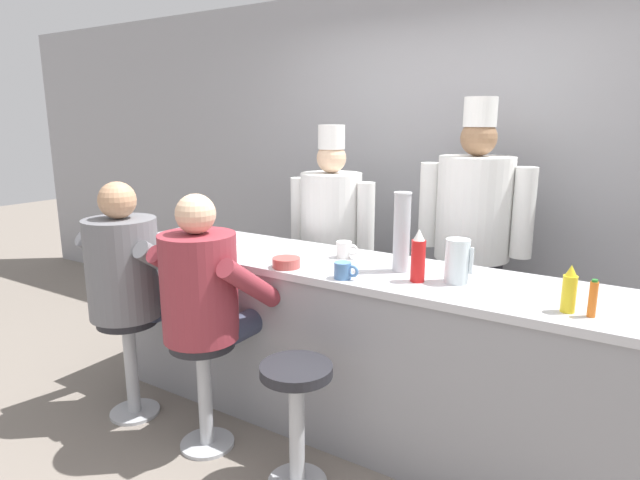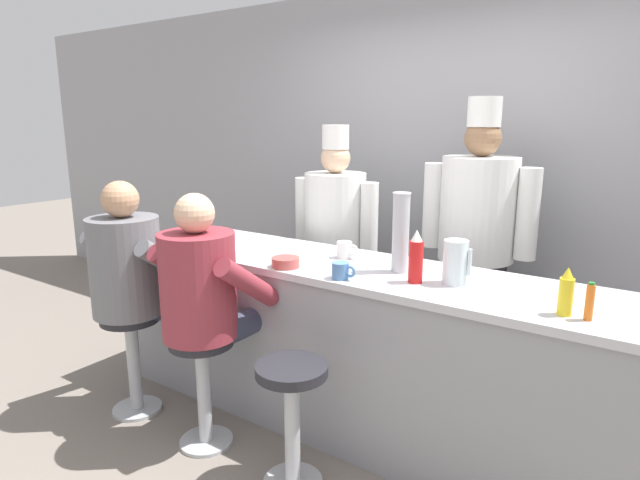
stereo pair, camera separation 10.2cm
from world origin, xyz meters
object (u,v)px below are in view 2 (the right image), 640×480
at_px(coffee_mug_blue, 341,271).
at_px(diner_seated_maroon, 204,293).
at_px(water_pitcher_clear, 455,262).
at_px(empty_stool_round, 292,405).
at_px(mustard_bottle_yellow, 566,293).
at_px(hot_sauce_bottle_orange, 590,302).
at_px(breakfast_plate, 228,247).
at_px(cup_stack_steel, 401,233).
at_px(cook_in_whites_far, 477,234).
at_px(coffee_mug_white, 345,250).
at_px(ketchup_bottle_red, 416,258).
at_px(cereal_bowl, 286,262).
at_px(cook_in_whites_near, 335,236).
at_px(diner_seated_grey, 131,273).

bearing_deg(coffee_mug_blue, diner_seated_maroon, -153.35).
xyz_separation_m(water_pitcher_clear, empty_stool_round, (-0.54, -0.59, -0.65)).
distance_m(mustard_bottle_yellow, hot_sauce_bottle_orange, 0.09).
bearing_deg(breakfast_plate, cup_stack_steel, 8.17).
height_order(diner_seated_maroon, empty_stool_round, diner_seated_maroon).
xyz_separation_m(empty_stool_round, cook_in_whites_far, (0.35, 1.48, 0.61)).
xyz_separation_m(coffee_mug_white, cook_in_whites_far, (0.50, 0.77, 0.02)).
bearing_deg(breakfast_plate, diner_seated_maroon, -60.72).
height_order(ketchup_bottle_red, cereal_bowl, ketchup_bottle_red).
relative_size(hot_sauce_bottle_orange, diner_seated_maroon, 0.11).
relative_size(breakfast_plate, coffee_mug_blue, 1.78).
bearing_deg(coffee_mug_blue, hot_sauce_bottle_orange, 4.10).
xyz_separation_m(empty_stool_round, cook_in_whites_near, (-0.60, 1.28, 0.51)).
distance_m(ketchup_bottle_red, cook_in_whites_far, 0.98).
height_order(coffee_mug_white, diner_seated_maroon, diner_seated_maroon).
height_order(mustard_bottle_yellow, cook_in_whites_far, cook_in_whites_far).
relative_size(ketchup_bottle_red, coffee_mug_white, 1.93).
bearing_deg(mustard_bottle_yellow, diner_seated_grey, -169.71).
relative_size(breakfast_plate, diner_seated_grey, 0.17).
bearing_deg(water_pitcher_clear, cup_stack_steel, 172.70).
height_order(breakfast_plate, cup_stack_steel, cup_stack_steel).
relative_size(ketchup_bottle_red, diner_seated_grey, 0.19).
distance_m(coffee_mug_blue, cook_in_whites_far, 1.17).
bearing_deg(cook_in_whites_near, cereal_bowl, -73.12).
height_order(ketchup_bottle_red, cook_in_whites_near, cook_in_whites_near).
relative_size(cup_stack_steel, diner_seated_maroon, 0.30).
distance_m(hot_sauce_bottle_orange, water_pitcher_clear, 0.63).
relative_size(hot_sauce_bottle_orange, water_pitcher_clear, 0.72).
distance_m(cook_in_whites_near, cook_in_whites_far, 0.97).
bearing_deg(diner_seated_maroon, cook_in_whites_far, 56.91).
xyz_separation_m(coffee_mug_blue, diner_seated_maroon, (-0.64, -0.32, -0.15)).
xyz_separation_m(cup_stack_steel, diner_seated_maroon, (-0.83, -0.60, -0.32)).
distance_m(water_pitcher_clear, breakfast_plate, 1.40).
height_order(hot_sauce_bottle_orange, coffee_mug_white, hot_sauce_bottle_orange).
bearing_deg(cook_in_whites_far, cup_stack_steel, -97.97).
relative_size(water_pitcher_clear, coffee_mug_blue, 1.63).
distance_m(mustard_bottle_yellow, coffee_mug_white, 1.25).
xyz_separation_m(hot_sauce_bottle_orange, cook_in_whites_far, (-0.80, 1.05, -0.01)).
xyz_separation_m(coffee_mug_white, diner_seated_grey, (-1.04, -0.68, -0.14)).
relative_size(ketchup_bottle_red, hot_sauce_bottle_orange, 1.68).
distance_m(hot_sauce_bottle_orange, cup_stack_steel, 0.95).
bearing_deg(diner_seated_grey, empty_stool_round, -1.64).
bearing_deg(breakfast_plate, cereal_bowl, -11.79).
bearing_deg(cook_in_whites_near, cook_in_whites_far, 11.89).
height_order(mustard_bottle_yellow, cereal_bowl, mustard_bottle_yellow).
distance_m(coffee_mug_blue, empty_stool_round, 0.68).
distance_m(diner_seated_grey, diner_seated_maroon, 0.60).
distance_m(ketchup_bottle_red, hot_sauce_bottle_orange, 0.78).
bearing_deg(cook_in_whites_near, breakfast_plate, -107.50).
bearing_deg(diner_seated_maroon, coffee_mug_blue, 26.65).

